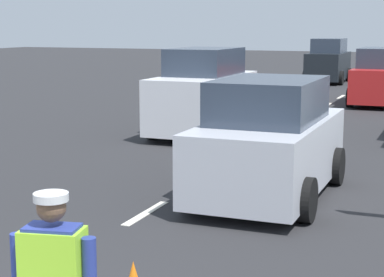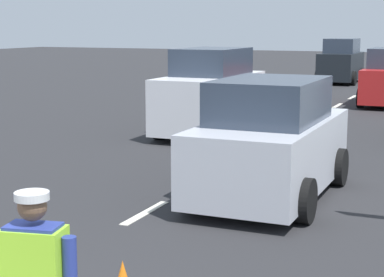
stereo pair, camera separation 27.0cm
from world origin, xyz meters
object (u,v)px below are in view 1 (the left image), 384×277
Objects in this scene: car_oncoming_third at (328,62)px; car_oncoming_lead at (204,94)px; car_outgoing_ahead at (270,142)px; car_outgoing_far at (383,78)px.

car_oncoming_third is 0.91× the size of car_oncoming_lead.
car_outgoing_ahead is at bearing -81.92° from car_oncoming_third.
car_outgoing_ahead is (-0.30, -14.36, -0.02)m from car_outgoing_far.
car_oncoming_third is 0.93× the size of car_outgoing_ahead.
car_oncoming_third is 9.15m from car_outgoing_far.
car_oncoming_lead is at bearing -112.96° from car_outgoing_far.
car_oncoming_third reaches higher than car_outgoing_ahead.
car_outgoing_far is at bearing 67.04° from car_oncoming_lead.
car_outgoing_far is at bearing -67.25° from car_oncoming_third.
car_oncoming_lead is (-0.13, -17.09, 0.04)m from car_oncoming_third.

